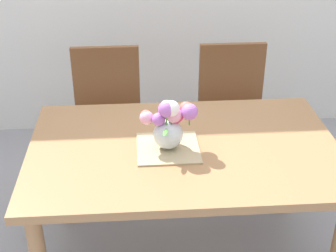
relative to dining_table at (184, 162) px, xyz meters
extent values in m
cube|color=#9E7047|center=(0.00, 0.00, 0.07)|extent=(1.46, 0.94, 0.04)
cylinder|color=#9E7047|center=(-0.65, 0.39, -0.29)|extent=(0.07, 0.07, 0.69)
cylinder|color=#9E7047|center=(0.65, 0.39, -0.29)|extent=(0.07, 0.07, 0.69)
cube|color=brown|center=(-0.40, 0.73, -0.18)|extent=(0.42, 0.42, 0.04)
cylinder|color=brown|center=(-0.22, 0.55, -0.41)|extent=(0.04, 0.04, 0.44)
cylinder|color=brown|center=(-0.58, 0.55, -0.41)|extent=(0.04, 0.04, 0.44)
cylinder|color=brown|center=(-0.22, 0.91, -0.41)|extent=(0.04, 0.04, 0.44)
cylinder|color=brown|center=(-0.58, 0.91, -0.41)|extent=(0.04, 0.04, 0.44)
cube|color=brown|center=(-0.40, 0.92, 0.05)|extent=(0.42, 0.04, 0.42)
cube|color=brown|center=(0.40, 0.73, -0.18)|extent=(0.42, 0.42, 0.04)
cylinder|color=brown|center=(0.58, 0.55, -0.41)|extent=(0.04, 0.04, 0.44)
cylinder|color=brown|center=(0.22, 0.55, -0.41)|extent=(0.04, 0.04, 0.44)
cylinder|color=brown|center=(0.58, 0.91, -0.41)|extent=(0.04, 0.04, 0.44)
cylinder|color=brown|center=(0.22, 0.91, -0.41)|extent=(0.04, 0.04, 0.44)
cube|color=brown|center=(0.40, 0.92, 0.05)|extent=(0.42, 0.04, 0.42)
cube|color=tan|center=(-0.08, -0.02, 0.10)|extent=(0.29, 0.29, 0.01)
sphere|color=silver|center=(-0.08, -0.02, 0.17)|extent=(0.14, 0.14, 0.14)
sphere|color=#D12D66|center=(-0.04, 0.00, 0.26)|extent=(0.07, 0.07, 0.07)
cylinder|color=#478438|center=(-0.04, 0.00, 0.24)|extent=(0.01, 0.01, 0.04)
sphere|color=#EA9EBC|center=(-0.17, -0.01, 0.25)|extent=(0.06, 0.06, 0.06)
cylinder|color=#478438|center=(-0.17, -0.01, 0.23)|extent=(0.01, 0.01, 0.03)
sphere|color=#E55B4C|center=(0.01, 0.03, 0.27)|extent=(0.06, 0.06, 0.06)
cylinder|color=#478438|center=(0.01, 0.03, 0.25)|extent=(0.01, 0.01, 0.06)
sphere|color=#B266C6|center=(-0.09, -0.04, 0.31)|extent=(0.07, 0.07, 0.07)
cylinder|color=#478438|center=(-0.09, -0.04, 0.26)|extent=(0.01, 0.01, 0.09)
sphere|color=#E55B4C|center=(-0.18, 0.00, 0.26)|extent=(0.05, 0.05, 0.05)
cylinder|color=#478438|center=(-0.18, 0.00, 0.24)|extent=(0.01, 0.01, 0.04)
sphere|color=white|center=(-0.06, -0.04, 0.31)|extent=(0.07, 0.07, 0.07)
cylinder|color=#478438|center=(-0.06, -0.04, 0.26)|extent=(0.01, 0.01, 0.09)
sphere|color=#B266C6|center=(0.02, -0.03, 0.29)|extent=(0.08, 0.08, 0.08)
cylinder|color=#478438|center=(0.02, -0.03, 0.25)|extent=(0.01, 0.01, 0.07)
sphere|color=white|center=(-0.09, -0.04, 0.32)|extent=(0.06, 0.06, 0.06)
cylinder|color=#478438|center=(-0.09, -0.04, 0.27)|extent=(0.01, 0.01, 0.10)
sphere|color=#B266C6|center=(-0.12, -0.03, 0.26)|extent=(0.06, 0.06, 0.06)
cylinder|color=#478438|center=(-0.12, -0.03, 0.24)|extent=(0.01, 0.01, 0.04)
sphere|color=#EA9EBC|center=(-0.05, -0.03, 0.27)|extent=(0.07, 0.07, 0.07)
cylinder|color=#478438|center=(-0.05, -0.03, 0.25)|extent=(0.01, 0.01, 0.06)
ellipsoid|color=#478438|center=(-0.15, 0.02, 0.23)|extent=(0.07, 0.05, 0.03)
ellipsoid|color=#478438|center=(-0.10, -0.11, 0.23)|extent=(0.04, 0.07, 0.01)
camera|label=1|loc=(-0.22, -1.96, 1.28)|focal=52.37mm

